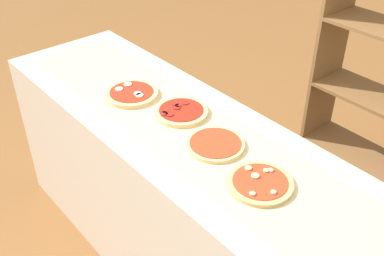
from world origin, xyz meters
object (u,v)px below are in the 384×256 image
object	(u,v)px
pizza_mozzarella_0	(132,93)
pizza_mushroom_3	(260,183)
pizza_pepperoni_1	(181,112)
pizza_plain_2	(215,144)

from	to	relation	value
pizza_mozzarella_0	pizza_mushroom_3	xyz separation A→B (m)	(0.82, -0.01, -0.00)
pizza_pepperoni_1	pizza_plain_2	xyz separation A→B (m)	(0.27, -0.05, -0.00)
pizza_pepperoni_1	pizza_mushroom_3	world-z (taller)	pizza_pepperoni_1
pizza_pepperoni_1	pizza_plain_2	distance (m)	0.28
pizza_mozzarella_0	pizza_mushroom_3	distance (m)	0.82
pizza_mozzarella_0	pizza_pepperoni_1	world-z (taller)	pizza_mozzarella_0
pizza_mozzarella_0	pizza_mushroom_3	world-z (taller)	pizza_mozzarella_0
pizza_mozzarella_0	pizza_plain_2	size ratio (longest dim) A/B	1.06
pizza_plain_2	pizza_mozzarella_0	bearing A→B (deg)	-176.98
pizza_plain_2	pizza_mushroom_3	size ratio (longest dim) A/B	0.98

